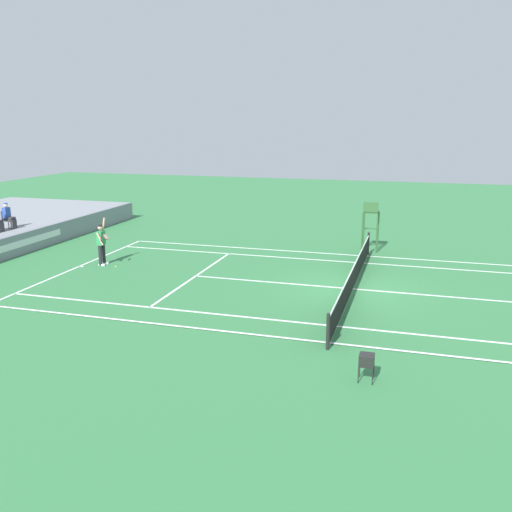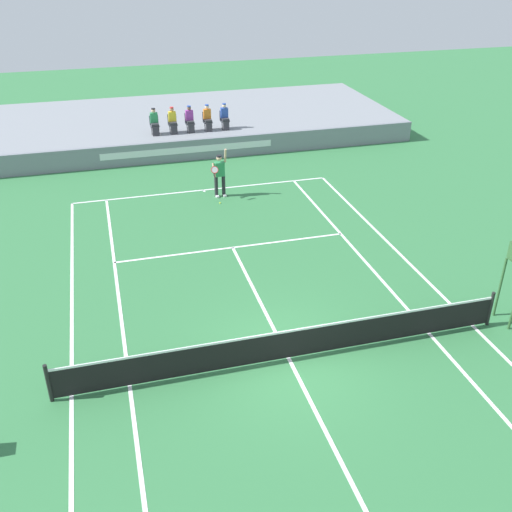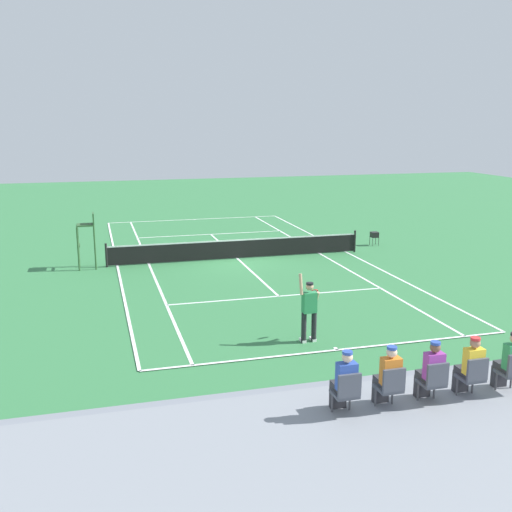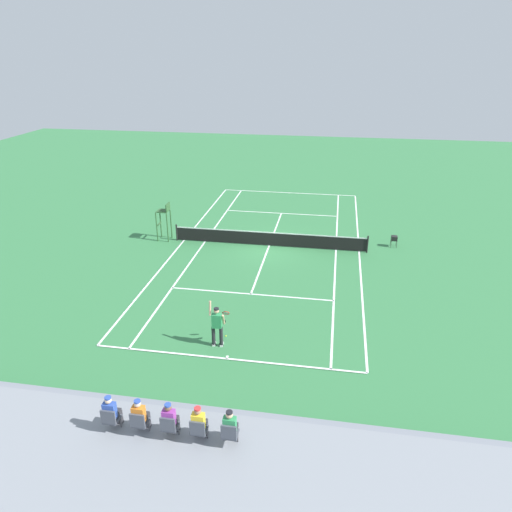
# 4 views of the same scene
# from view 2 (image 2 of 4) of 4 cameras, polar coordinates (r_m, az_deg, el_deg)

# --- Properties ---
(ground_plane) EXTENTS (80.00, 80.00, 0.00)m
(ground_plane) POSITION_cam_2_polar(r_m,az_deg,el_deg) (15.69, 3.18, -9.92)
(ground_plane) COLOR #337542
(court) EXTENTS (11.08, 23.88, 0.03)m
(court) POSITION_cam_2_polar(r_m,az_deg,el_deg) (15.69, 3.18, -9.89)
(court) COLOR #337542
(court) RESTS_ON ground
(net) EXTENTS (11.98, 0.10, 1.07)m
(net) POSITION_cam_2_polar(r_m,az_deg,el_deg) (15.37, 3.23, -8.40)
(net) COLOR black
(net) RESTS_ON ground
(barrier_wall) EXTENTS (23.85, 0.25, 1.03)m
(barrier_wall) POSITION_cam_2_polar(r_m,az_deg,el_deg) (29.26, -6.62, 10.14)
(barrier_wall) COLOR gray
(barrier_wall) RESTS_ON ground
(bleacher_platform) EXTENTS (23.85, 9.23, 1.03)m
(bleacher_platform) POSITION_cam_2_polar(r_m,az_deg,el_deg) (33.75, -7.97, 12.59)
(bleacher_platform) COLOR gray
(bleacher_platform) RESTS_ON ground
(spectator_seated_0) EXTENTS (0.44, 0.60, 1.27)m
(spectator_seated_0) POSITION_cam_2_polar(r_m,az_deg,el_deg) (30.03, -9.80, 12.66)
(spectator_seated_0) COLOR #474C56
(spectator_seated_0) RESTS_ON bleacher_platform
(spectator_seated_1) EXTENTS (0.44, 0.60, 1.27)m
(spectator_seated_1) POSITION_cam_2_polar(r_m,az_deg,el_deg) (30.13, -8.07, 12.84)
(spectator_seated_1) COLOR #474C56
(spectator_seated_1) RESTS_ON bleacher_platform
(spectator_seated_2) EXTENTS (0.44, 0.60, 1.27)m
(spectator_seated_2) POSITION_cam_2_polar(r_m,az_deg,el_deg) (30.24, -6.42, 13.00)
(spectator_seated_2) COLOR #474C56
(spectator_seated_2) RESTS_ON bleacher_platform
(spectator_seated_3) EXTENTS (0.44, 0.60, 1.27)m
(spectator_seated_3) POSITION_cam_2_polar(r_m,az_deg,el_deg) (30.39, -4.70, 13.16)
(spectator_seated_3) COLOR #474C56
(spectator_seated_3) RESTS_ON bleacher_platform
(spectator_seated_4) EXTENTS (0.44, 0.60, 1.27)m
(spectator_seated_4) POSITION_cam_2_polar(r_m,az_deg,el_deg) (30.55, -3.04, 13.30)
(spectator_seated_4) COLOR #474C56
(spectator_seated_4) RESTS_ON bleacher_platform
(tennis_player) EXTENTS (0.76, 0.66, 2.08)m
(tennis_player) POSITION_cam_2_polar(r_m,az_deg,el_deg) (24.71, -3.55, 7.89)
(tennis_player) COLOR #232328
(tennis_player) RESTS_ON ground
(tennis_ball) EXTENTS (0.07, 0.07, 0.07)m
(tennis_ball) POSITION_cam_2_polar(r_m,az_deg,el_deg) (24.37, -3.50, 5.14)
(tennis_ball) COLOR #D1E533
(tennis_ball) RESTS_ON ground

